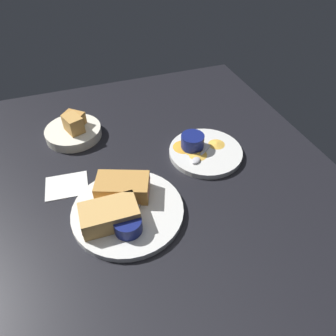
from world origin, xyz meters
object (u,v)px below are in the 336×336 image
Objects in this scene: sandwich_half_near at (123,187)px; bread_basket_rear at (74,130)px; plate_sandwich_main at (128,211)px; plate_chips_companion at (206,152)px; sandwich_half_far at (110,215)px; spoon_by_gravy_ramekin at (198,158)px; ramekin_light_gravy at (192,141)px; ramekin_dark_sauce at (128,225)px; spoon_by_dark_ramekin at (136,211)px.

sandwich_half_near is 32.11cm from bread_basket_rear.
plate_sandwich_main is 1.57× the size of bread_basket_rear.
plate_chips_companion is (27.15, 14.04, 0.00)cm from plate_sandwich_main.
spoon_by_gravy_ramekin is (28.03, 13.56, -2.04)cm from sandwich_half_far.
bread_basket_rear is at bearing 102.98° from plate_sandwich_main.
sandwich_half_far is at bearing -146.22° from ramekin_light_gravy.
ramekin_light_gravy is (-3.23, 2.69, 3.04)cm from plate_chips_companion.
ramekin_dark_sauce is 0.72× the size of spoon_by_dark_ramekin.
spoon_by_gravy_ramekin is 0.51× the size of bread_basket_rear.
spoon_by_dark_ramekin is at bearing -149.41° from spoon_by_gravy_ramekin.
ramekin_dark_sauce is at bearing -145.14° from spoon_by_gravy_ramekin.
plate_chips_companion is 2.46× the size of spoon_by_gravy_ramekin.
bread_basket_rear is at bearing 99.51° from ramekin_dark_sauce.
sandwich_half_near is (0.27, 5.16, 3.20)cm from plate_sandwich_main.
spoon_by_gravy_ramekin is (24.70, 17.20, -1.50)cm from ramekin_dark_sauce.
spoon_by_gravy_ramekin is (21.71, 12.84, 0.00)cm from spoon_by_dark_ramekin.
plate_sandwich_main is 2.63cm from spoon_by_dark_ramekin.
plate_chips_companion is (28.42, 20.02, -2.66)cm from ramekin_dark_sauce.
sandwich_half_far is 0.62× the size of plate_chips_companion.
bread_basket_rear reaches higher than spoon_by_dark_ramekin.
plate_chips_companion is 3.15× the size of ramekin_light_gravy.
bread_basket_rear is (-32.23, 19.33, -1.54)cm from ramekin_light_gravy.
sandwich_half_near is at bearing 87.03° from plate_sandwich_main.
sandwich_half_far reaches higher than ramekin_dark_sauce.
bread_basket_rear reaches higher than ramekin_light_gravy.
spoon_by_dark_ramekin is 25.22cm from spoon_by_gravy_ramekin.
spoon_by_gravy_ramekin is at bearing 34.86° from ramekin_dark_sauce.
plate_sandwich_main is 26.00cm from spoon_by_gravy_ramekin.
ramekin_dark_sauce is at bearing -80.49° from bread_basket_rear.
spoon_by_dark_ramekin is at bearing -140.43° from ramekin_light_gravy.
spoon_by_dark_ramekin is (1.71, -1.62, 1.16)cm from plate_sandwich_main.
plate_chips_companion is at bearing 27.34° from plate_sandwich_main.
sandwich_half_near is at bearing 82.15° from ramekin_dark_sauce.
bread_basket_rear is at bearing 105.52° from sandwich_half_near.
sandwich_half_near is 28.49cm from plate_chips_companion.
spoon_by_dark_ramekin is 1.03× the size of spoon_by_gravy_ramekin.
plate_chips_companion is 4.81cm from spoon_by_gravy_ramekin.
plate_sandwich_main and plate_chips_companion have the same top height.
sandwich_half_near is 26.33cm from ramekin_light_gravy.
ramekin_light_gravy is (22.21, 18.35, 1.88)cm from spoon_by_dark_ramekin.
sandwich_half_near reaches higher than ramekin_dark_sauce.
plate_chips_companion is 5.19cm from ramekin_light_gravy.
ramekin_dark_sauce is at bearing -101.97° from plate_sandwich_main.
ramekin_light_gravy is (23.65, 11.57, -0.16)cm from sandwich_half_near.
sandwich_half_near reaches higher than plate_sandwich_main.
plate_chips_companion is at bearing 31.61° from spoon_by_dark_ramekin.
bread_basket_rear is (-7.04, 42.04, -1.16)cm from ramekin_dark_sauce.
plate_chips_companion is at bearing -39.81° from ramekin_light_gravy.
spoon_by_dark_ramekin is (2.98, 4.37, -1.50)cm from ramekin_dark_sauce.
sandwich_half_near is at bearing -165.35° from spoon_by_gravy_ramekin.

